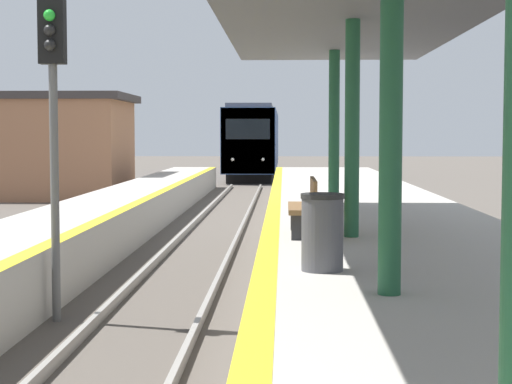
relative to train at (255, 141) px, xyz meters
name	(u,v)px	position (x,y,z in m)	size (l,w,h in m)	color
train	(255,141)	(0.00, 0.00, 0.00)	(2.86, 20.66, 4.29)	black
signal_mid	(53,97)	(-1.34, -42.66, 0.97)	(0.36, 0.31, 4.51)	#595959
trash_bin	(322,232)	(2.34, -44.27, -0.71)	(0.53, 0.53, 0.93)	#4C4C51
bench	(306,205)	(2.24, -40.62, -0.69)	(0.44, 1.74, 0.92)	brown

